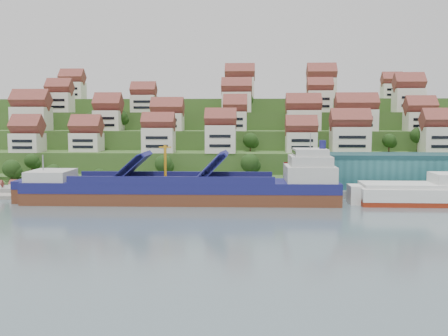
{
  "coord_description": "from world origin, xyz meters",
  "views": [
    {
      "loc": [
        8.26,
        -132.69,
        22.71
      ],
      "look_at": [
        0.73,
        14.0,
        8.0
      ],
      "focal_mm": 40.0,
      "sensor_mm": 36.0,
      "label": 1
    }
  ],
  "objects": [
    {
      "name": "hillside",
      "position": [
        0.0,
        103.55,
        10.66
      ],
      "size": [
        260.0,
        128.0,
        31.0
      ],
      "color": "#2D4C1E",
      "rests_on": "ground"
    },
    {
      "name": "pebble_beach",
      "position": [
        -58.0,
        12.0,
        0.5
      ],
      "size": [
        45.0,
        20.0,
        1.0
      ],
      "primitive_type": "cube",
      "color": "gray",
      "rests_on": "ground"
    },
    {
      "name": "ground",
      "position": [
        0.0,
        0.0,
        0.0
      ],
      "size": [
        300.0,
        300.0,
        0.0
      ],
      "primitive_type": "plane",
      "color": "slate",
      "rests_on": "ground"
    },
    {
      "name": "hillside_trees",
      "position": [
        -9.4,
        45.02,
        16.96
      ],
      "size": [
        144.19,
        61.96,
        31.72
      ],
      "color": "#204015",
      "rests_on": "ground"
    },
    {
      "name": "quay",
      "position": [
        20.0,
        15.0,
        1.1
      ],
      "size": [
        180.0,
        14.0,
        2.2
      ],
      "primitive_type": "cube",
      "color": "gray",
      "rests_on": "ground"
    },
    {
      "name": "second_ship",
      "position": [
        53.57,
        0.24,
        2.73
      ],
      "size": [
        31.18,
        11.57,
        9.04
      ],
      "rotation": [
        0.0,
        0.0,
        0.0
      ],
      "color": "maroon",
      "rests_on": "ground"
    },
    {
      "name": "flagpole",
      "position": [
        18.11,
        10.0,
        6.88
      ],
      "size": [
        1.28,
        0.16,
        8.0
      ],
      "color": "gray",
      "rests_on": "quay"
    },
    {
      "name": "hillside_village",
      "position": [
        4.2,
        58.88,
        23.7
      ],
      "size": [
        159.26,
        64.64,
        29.22
      ],
      "color": "silver",
      "rests_on": "ground"
    },
    {
      "name": "warehouse",
      "position": [
        52.0,
        17.0,
        7.2
      ],
      "size": [
        60.0,
        15.0,
        10.0
      ],
      "primitive_type": "cube",
      "color": "#27656A",
      "rests_on": "quay"
    },
    {
      "name": "cargo_ship",
      "position": [
        -7.63,
        -0.73,
        3.49
      ],
      "size": [
        83.78,
        14.36,
        18.61
      ],
      "rotation": [
        0.0,
        0.0,
        0.02
      ],
      "color": "brown",
      "rests_on": "ground"
    },
    {
      "name": "beach_huts",
      "position": [
        -60.0,
        10.75,
        2.1
      ],
      "size": [
        14.4,
        3.7,
        2.2
      ],
      "color": "white",
      "rests_on": "pebble_beach"
    }
  ]
}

